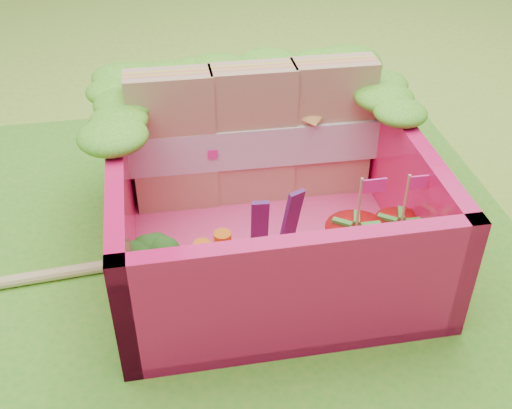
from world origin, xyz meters
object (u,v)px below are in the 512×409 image
Objects in this scene: bento_box at (267,199)px; sandwich_stack at (254,136)px; strawberry_left at (354,251)px; broccoli at (150,262)px; strawberry_right at (398,245)px.

bento_box is 1.06× the size of sandwich_stack.
bento_box is 0.44m from strawberry_left.
strawberry_left reaches higher than broccoli.
strawberry_left is (0.30, -0.30, -0.09)m from bento_box.
strawberry_left is 1.03× the size of strawberry_right.
sandwich_stack is at bearing 114.65° from strawberry_left.
broccoli is at bearing 177.53° from strawberry_left.
broccoli is (-0.52, -0.62, -0.16)m from sandwich_stack.
strawberry_left is at bearing -2.47° from broccoli.
strawberry_left reaches higher than strawberry_right.
strawberry_left is at bearing -176.64° from strawberry_right.
bento_box reaches higher than strawberry_right.
bento_box is 0.58m from strawberry_right.
bento_box reaches higher than broccoli.
broccoli is at bearing -130.16° from sandwich_stack.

